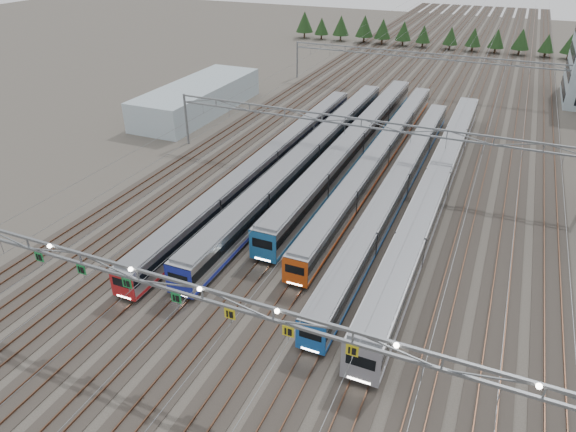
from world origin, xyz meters
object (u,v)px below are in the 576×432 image
at_px(west_shed, 198,98).
at_px(train_e, 398,184).
at_px(train_b, 310,155).
at_px(train_a, 269,161).
at_px(train_f, 437,183).
at_px(gantry_near, 201,297).
at_px(gantry_mid, 361,129).
at_px(train_d, 380,154).
at_px(train_c, 354,143).
at_px(gantry_far, 423,60).

bearing_deg(west_shed, train_e, -25.45).
height_order(train_b, west_shed, west_shed).
height_order(train_a, train_f, train_f).
bearing_deg(gantry_near, train_e, 78.96).
bearing_deg(gantry_mid, train_d, 53.49).
bearing_deg(train_b, train_c, 55.13).
bearing_deg(gantry_near, train_c, 92.79).
xyz_separation_m(train_a, west_shed, (-23.91, 19.85, 0.62)).
xyz_separation_m(train_b, train_f, (18.00, -2.55, 0.12)).
bearing_deg(train_b, train_d, 26.51).
distance_m(train_c, west_shed, 34.30).
bearing_deg(train_a, gantry_mid, 24.77).
bearing_deg(train_b, gantry_near, -80.17).
height_order(train_a, train_d, train_d).
bearing_deg(train_f, gantry_mid, 160.43).
distance_m(train_e, west_shed, 46.42).
height_order(train_e, train_f, train_f).
xyz_separation_m(train_a, train_d, (13.50, 8.23, 0.03)).
distance_m(gantry_near, gantry_far, 85.12).
xyz_separation_m(train_d, west_shed, (-37.41, 11.62, 0.60)).
relative_size(train_b, train_e, 1.07).
height_order(train_d, gantry_mid, gantry_mid).
bearing_deg(west_shed, train_a, -39.70).
height_order(gantry_far, west_shed, gantry_far).
bearing_deg(train_d, train_b, -153.49).
bearing_deg(gantry_far, train_d, -86.93).
xyz_separation_m(train_a, gantry_near, (11.20, -34.93, 5.15)).
bearing_deg(train_b, gantry_mid, 12.12).
bearing_deg(train_d, gantry_far, 93.07).
height_order(train_d, west_shed, west_shed).
bearing_deg(gantry_mid, train_e, -38.07).
bearing_deg(west_shed, train_b, -29.56).
distance_m(train_d, gantry_near, 43.52).
relative_size(train_c, gantry_near, 1.10).
relative_size(train_c, west_shed, 2.06).
relative_size(train_d, gantry_mid, 1.11).
bearing_deg(train_f, train_a, -176.97).
height_order(train_b, train_e, train_b).
relative_size(train_a, gantry_far, 1.10).
bearing_deg(train_c, gantry_far, 86.78).
distance_m(train_d, train_e, 9.47).
relative_size(gantry_near, gantry_far, 1.00).
bearing_deg(train_c, west_shed, 163.65).
height_order(train_e, gantry_far, gantry_far).
height_order(train_a, gantry_mid, gantry_mid).
relative_size(train_d, west_shed, 2.09).
bearing_deg(gantry_far, west_shed, -139.21).
xyz_separation_m(train_a, train_b, (4.50, 3.74, 0.18)).
relative_size(train_f, gantry_near, 1.18).
bearing_deg(gantry_mid, gantry_near, -90.07).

